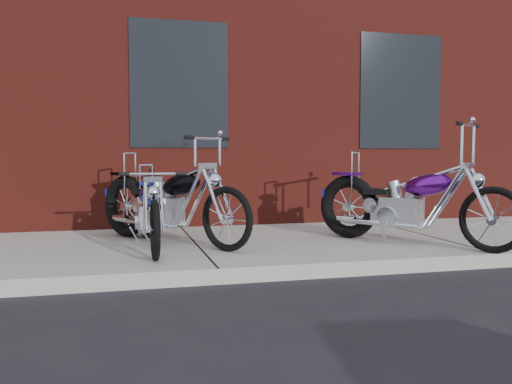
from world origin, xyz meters
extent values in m
plane|color=#222227|center=(0.00, 0.00, 0.00)|extent=(120.00, 120.00, 0.00)
cube|color=#A0A0A0|center=(0.00, 1.50, 0.07)|extent=(22.00, 3.00, 0.15)
cube|color=#5E1912|center=(0.00, 8.00, 4.00)|extent=(22.00, 10.00, 8.00)
torus|color=black|center=(2.02, 1.30, 0.54)|extent=(0.60, 0.72, 0.79)
torus|color=black|center=(3.05, -0.08, 0.51)|extent=(0.49, 0.62, 0.71)
cube|color=#ACAEB5|center=(2.44, 0.74, 0.53)|extent=(0.51, 0.54, 0.33)
ellipsoid|color=#590E85|center=(2.62, 0.49, 0.85)|extent=(0.59, 0.65, 0.34)
cube|color=black|center=(2.27, 0.97, 0.75)|extent=(0.39, 0.40, 0.07)
cylinder|color=silver|center=(2.97, 0.03, 0.79)|extent=(0.23, 0.28, 0.59)
cylinder|color=silver|center=(2.89, 0.14, 1.52)|extent=(0.50, 0.39, 0.03)
cylinder|color=silver|center=(2.07, 1.23, 0.96)|extent=(0.03, 0.03, 0.53)
cylinder|color=silver|center=(2.40, 1.01, 0.39)|extent=(0.63, 0.82, 0.05)
torus|color=black|center=(-0.54, 1.86, 0.49)|extent=(0.13, 0.68, 0.68)
torus|color=black|center=(-0.53, 0.39, 0.45)|extent=(0.07, 0.61, 0.61)
cube|color=#ACAEB5|center=(-0.54, 1.26, 0.48)|extent=(0.26, 0.38, 0.28)
ellipsoid|color=#1D33C5|center=(-0.54, 1.00, 0.75)|extent=(0.25, 0.52, 0.29)
cube|color=#CEB196|center=(-0.54, 1.50, 0.67)|extent=(0.23, 0.26, 0.06)
cylinder|color=silver|center=(-0.53, 0.50, 0.70)|extent=(0.04, 0.27, 0.51)
cylinder|color=silver|center=(-0.54, 0.62, 1.00)|extent=(0.52, 0.03, 0.03)
cylinder|color=silver|center=(-0.54, 1.78, 0.84)|extent=(0.02, 0.02, 0.45)
cylinder|color=silver|center=(-0.43, 1.47, 0.36)|extent=(0.05, 0.84, 0.05)
torus|color=black|center=(-0.68, 2.09, 0.54)|extent=(0.59, 0.72, 0.78)
torus|color=black|center=(0.35, 0.73, 0.50)|extent=(0.49, 0.61, 0.71)
cube|color=#ACAEB5|center=(-0.26, 1.54, 0.53)|extent=(0.51, 0.53, 0.33)
ellipsoid|color=black|center=(-0.08, 1.29, 0.85)|extent=(0.59, 0.65, 0.33)
cube|color=black|center=(-0.43, 1.76, 0.75)|extent=(0.39, 0.40, 0.07)
cylinder|color=silver|center=(0.27, 0.84, 0.79)|extent=(0.23, 0.28, 0.59)
cylinder|color=silver|center=(0.18, 0.95, 1.38)|extent=(0.50, 0.39, 0.03)
cylinder|color=silver|center=(-0.63, 2.02, 0.96)|extent=(0.03, 0.03, 0.52)
cylinder|color=silver|center=(-0.30, 1.81, 0.39)|extent=(0.63, 0.81, 0.05)
camera|label=1|loc=(-0.89, -4.83, 1.18)|focal=38.00mm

